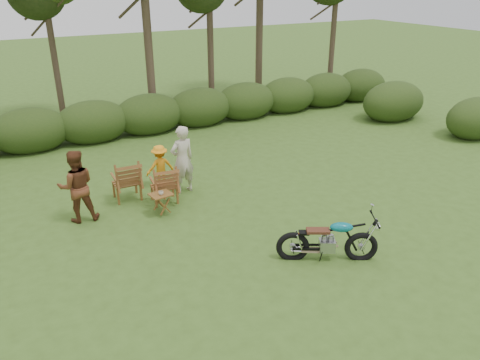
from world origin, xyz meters
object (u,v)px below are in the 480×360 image
side_table (162,204)px  adult_a (184,192)px  cup (161,193)px  lawn_chair_left (128,199)px  lawn_chair_right (165,202)px  motorcycle (326,259)px  child (162,187)px  adult_b (82,220)px

side_table → adult_a: size_ratio=0.30×
cup → lawn_chair_left: bearing=110.6°
lawn_chair_left → cup: 1.47m
cup → lawn_chair_right: bearing=65.0°
side_table → lawn_chair_right: bearing=64.1°
motorcycle → child: size_ratio=1.62×
adult_b → side_table: bearing=166.7°
motorcycle → lawn_chair_left: size_ratio=1.81×
child → adult_a: bearing=124.9°
adult_a → child: 0.71m
lawn_chair_right → adult_a: size_ratio=0.55×
lawn_chair_left → side_table: side_table is taller
motorcycle → adult_b: bearing=163.8°
lawn_chair_left → adult_a: size_ratio=0.59×
motorcycle → cup: bearing=152.9°
motorcycle → adult_b: adult_b is taller
adult_a → child: bearing=-64.1°
lawn_chair_left → cup: bearing=112.4°
side_table → adult_b: bearing=160.1°
cup → child: bearing=71.0°
motorcycle → child: bearing=138.4°
lawn_chair_right → cup: size_ratio=8.83×
lawn_chair_right → adult_a: (0.65, 0.33, 0.00)m
lawn_chair_right → cup: (-0.30, -0.65, 0.58)m
motorcycle → side_table: bearing=152.5°
lawn_chair_left → adult_a: bearing=170.2°
cup → adult_b: 1.97m
lawn_chair_right → side_table: side_table is taller
cup → adult_a: (0.95, 0.97, -0.58)m
lawn_chair_right → adult_a: adult_a is taller
motorcycle → adult_a: 4.54m
lawn_chair_left → cup: cup is taller
cup → adult_b: bearing=158.7°
adult_b → lawn_chair_right: bearing=-174.5°
lawn_chair_left → adult_b: adult_b is taller
lawn_chair_right → side_table: bearing=70.9°
cup → adult_b: adult_b is taller
adult_a → motorcycle: bearing=97.1°
side_table → adult_b: 1.89m
lawn_chair_right → child: (0.23, 0.91, 0.00)m
motorcycle → lawn_chair_right: (-1.96, 4.02, 0.00)m
adult_a → side_table: bearing=34.9°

